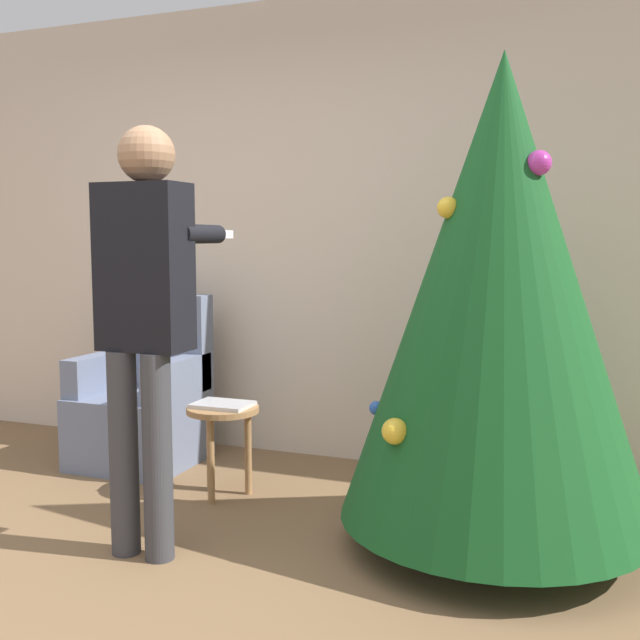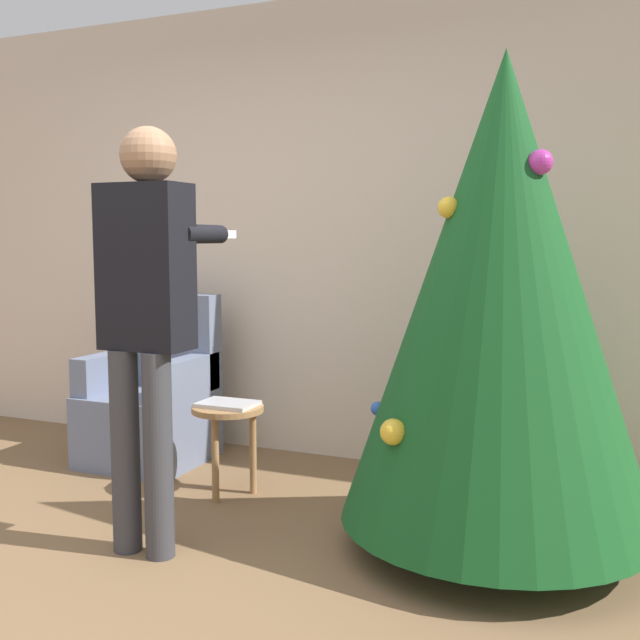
{
  "view_description": "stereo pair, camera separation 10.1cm",
  "coord_description": "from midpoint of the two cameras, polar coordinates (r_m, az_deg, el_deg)",
  "views": [
    {
      "loc": [
        1.79,
        -1.93,
        1.31
      ],
      "look_at": [
        0.71,
        0.9,
        0.98
      ],
      "focal_mm": 42.0,
      "sensor_mm": 36.0,
      "label": 1
    },
    {
      "loc": [
        1.89,
        -1.9,
        1.31
      ],
      "look_at": [
        0.71,
        0.9,
        0.98
      ],
      "focal_mm": 42.0,
      "sensor_mm": 36.0,
      "label": 2
    }
  ],
  "objects": [
    {
      "name": "person_standing",
      "position": [
        3.14,
        -14.11,
        1.35
      ],
      "size": [
        0.39,
        0.57,
        1.77
      ],
      "color": "#38383D",
      "rests_on": "ground_plane"
    },
    {
      "name": "ground_plane",
      "position": [
        2.96,
        -21.86,
        -20.54
      ],
      "size": [
        14.0,
        14.0,
        0.0
      ],
      "primitive_type": "plane",
      "color": "brown"
    },
    {
      "name": "christmas_tree",
      "position": [
        3.16,
        12.55,
        2.17
      ],
      "size": [
        1.3,
        1.3,
        2.06
      ],
      "color": "brown",
      "rests_on": "ground_plane"
    },
    {
      "name": "wall_back",
      "position": [
        4.53,
        -2.99,
        6.69
      ],
      "size": [
        8.0,
        0.06,
        2.7
      ],
      "color": "beige",
      "rests_on": "ground_plane"
    },
    {
      "name": "laptop",
      "position": [
        3.85,
        -8.21,
        -6.4
      ],
      "size": [
        0.29,
        0.21,
        0.02
      ],
      "color": "silver",
      "rests_on": "side_stool"
    },
    {
      "name": "armchair",
      "position": [
        4.55,
        -13.89,
        -6.22
      ],
      "size": [
        0.64,
        0.63,
        0.98
      ],
      "color": "slate",
      "rests_on": "ground_plane"
    },
    {
      "name": "side_stool",
      "position": [
        3.87,
        -8.19,
        -7.75
      ],
      "size": [
        0.37,
        0.37,
        0.46
      ],
      "color": "#A37547",
      "rests_on": "ground_plane"
    }
  ]
}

